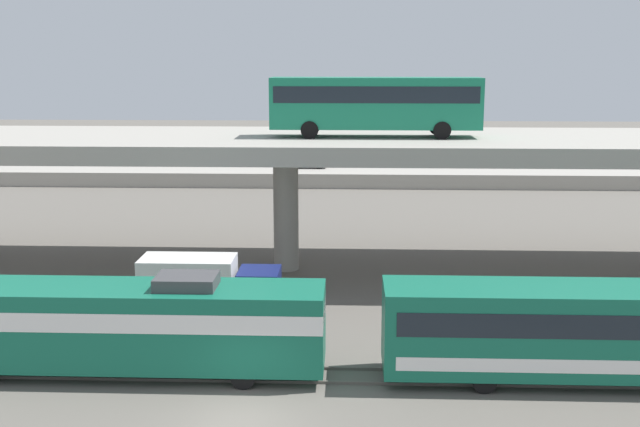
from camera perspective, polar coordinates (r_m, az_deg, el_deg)
The scene contains 14 objects.
ground_plane at distance 28.53m, azimuth -5.92°, elevation -14.96°, with size 260.00×260.00×0.00m, color #605B54.
rail_strip_near at distance 31.45m, azimuth -5.05°, elevation -12.20°, with size 110.00×0.12×0.12m, color #59544C.
rail_strip_far at distance 32.74m, azimuth -4.74°, elevation -11.21°, with size 110.00×0.12×0.12m, color #59544C.
train_locomotive at distance 32.69m, azimuth -16.05°, elevation -7.68°, with size 17.74×3.04×4.18m.
highway_overpass at distance 45.72m, azimuth -2.57°, elevation 4.91°, with size 96.00×11.91×8.10m.
transit_bus_on_overpass at distance 44.90m, azimuth 4.08°, elevation 8.27°, with size 12.00×2.68×3.40m.
service_truck_west at distance 38.57m, azimuth -8.38°, elevation -5.26°, with size 6.80×2.46×3.04m.
pier_parking_lot at distance 81.23m, azimuth -0.45°, elevation 3.05°, with size 71.52×12.12×1.44m, color #9E998E.
parked_car_0 at distance 83.20m, azimuth 1.04°, elevation 4.29°, with size 4.54×1.99×1.50m.
parked_car_1 at distance 83.10m, azimuth 8.92°, elevation 4.14°, with size 4.05×1.82×1.50m.
parked_car_2 at distance 79.41m, azimuth -1.09°, elevation 3.94°, with size 4.59×1.91×1.50m.
parked_car_3 at distance 83.58m, azimuth -4.25°, elevation 4.29°, with size 4.53×1.94×1.50m.
parked_car_4 at distance 87.66m, azimuth -15.04°, elevation 4.27°, with size 4.58×1.82×1.50m.
harbor_water at distance 104.10m, azimuth 0.16°, elevation 4.53°, with size 140.00×36.00×0.01m, color #2D5170.
Camera 1 is at (3.85, -25.25, 12.70)m, focal length 43.42 mm.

